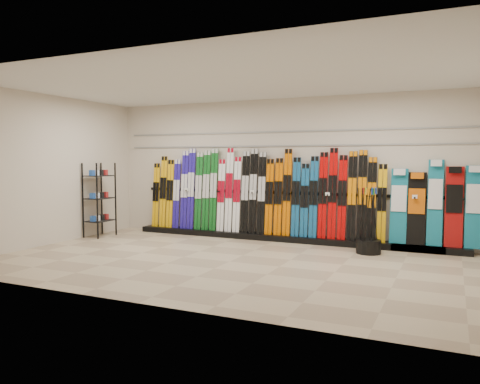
% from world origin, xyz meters
% --- Properties ---
extents(floor, '(8.00, 8.00, 0.00)m').
position_xyz_m(floor, '(0.00, 0.00, 0.00)').
color(floor, tan).
rests_on(floor, ground).
extents(back_wall, '(8.00, 0.00, 8.00)m').
position_xyz_m(back_wall, '(0.00, 2.50, 1.50)').
color(back_wall, beige).
rests_on(back_wall, floor).
extents(left_wall, '(0.00, 5.00, 5.00)m').
position_xyz_m(left_wall, '(-4.00, 0.00, 1.50)').
color(left_wall, beige).
rests_on(left_wall, floor).
extents(ceiling, '(8.00, 8.00, 0.00)m').
position_xyz_m(ceiling, '(0.00, 0.00, 3.00)').
color(ceiling, silver).
rests_on(ceiling, back_wall).
extents(ski_rack_base, '(8.00, 0.40, 0.12)m').
position_xyz_m(ski_rack_base, '(0.22, 2.28, 0.06)').
color(ski_rack_base, black).
rests_on(ski_rack_base, floor).
extents(skis, '(5.37, 0.18, 1.84)m').
position_xyz_m(skis, '(-0.45, 2.31, 0.97)').
color(skis, '#E6A80C').
rests_on(skis, ski_rack_base).
extents(snowboards, '(1.58, 0.24, 1.59)m').
position_xyz_m(snowboards, '(3.09, 2.35, 0.85)').
color(snowboards, '#14728C').
rests_on(snowboards, ski_rack_base).
extents(accessory_rack, '(0.40, 0.60, 1.63)m').
position_xyz_m(accessory_rack, '(-3.75, 1.14, 0.82)').
color(accessory_rack, black).
rests_on(accessory_rack, floor).
extents(pole_bin, '(0.45, 0.45, 0.25)m').
position_xyz_m(pole_bin, '(2.01, 1.67, 0.12)').
color(pole_bin, black).
rests_on(pole_bin, floor).
extents(ski_poles, '(0.35, 0.37, 1.18)m').
position_xyz_m(ski_poles, '(2.01, 1.65, 0.61)').
color(ski_poles, black).
rests_on(ski_poles, pole_bin).
extents(slatwall_rail_0, '(7.60, 0.02, 0.03)m').
position_xyz_m(slatwall_rail_0, '(0.00, 2.48, 2.00)').
color(slatwall_rail_0, gray).
rests_on(slatwall_rail_0, back_wall).
extents(slatwall_rail_1, '(7.60, 0.02, 0.03)m').
position_xyz_m(slatwall_rail_1, '(0.00, 2.48, 2.30)').
color(slatwall_rail_1, gray).
rests_on(slatwall_rail_1, back_wall).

